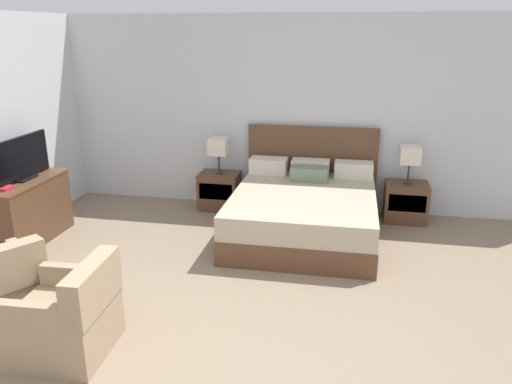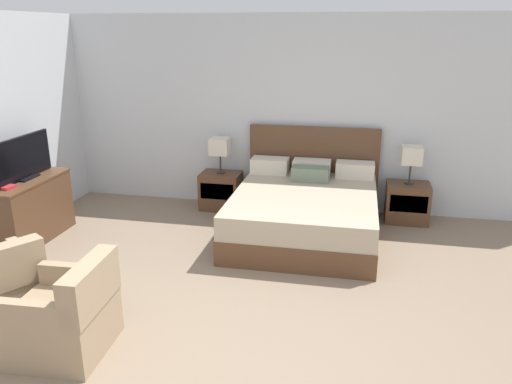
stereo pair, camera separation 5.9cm
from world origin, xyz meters
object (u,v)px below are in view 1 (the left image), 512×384
object	(u,v)px
dresser	(26,210)
armchair_companion	(68,319)
nightstand_right	(405,202)
bed	(304,210)
tv	(21,159)
table_lamp_left	(219,147)
table_lamp_right	(410,155)
nightstand_left	(220,191)
book_red_cover	(1,188)

from	to	relation	value
dresser	armchair_companion	size ratio (longest dim) A/B	1.51
nightstand_right	armchair_companion	xyz separation A→B (m)	(-2.77, -3.38, 0.03)
bed	tv	size ratio (longest dim) A/B	2.12
nightstand_right	dresser	xyz separation A→B (m)	(-4.40, -1.52, 0.13)
dresser	armchair_companion	world-z (taller)	armchair_companion
nightstand_right	table_lamp_left	size ratio (longest dim) A/B	1.10
nightstand_right	tv	world-z (taller)	tv
dresser	armchair_companion	distance (m)	2.47
table_lamp_left	dresser	size ratio (longest dim) A/B	0.43
table_lamp_right	dresser	distance (m)	4.68
table_lamp_right	dresser	size ratio (longest dim) A/B	0.43
table_lamp_left	tv	xyz separation A→B (m)	(-1.91, -1.48, 0.11)
tv	table_lamp_left	bearing A→B (deg)	37.80
dresser	tv	world-z (taller)	tv
nightstand_right	dresser	world-z (taller)	dresser
nightstand_left	tv	world-z (taller)	tv
table_lamp_left	table_lamp_right	xyz separation A→B (m)	(2.49, 0.00, 0.00)
book_red_cover	tv	bearing A→B (deg)	87.66
nightstand_right	table_lamp_left	xyz separation A→B (m)	(-2.49, 0.00, 0.62)
dresser	armchair_companion	bearing A→B (deg)	-48.86
table_lamp_right	armchair_companion	xyz separation A→B (m)	(-2.77, -3.38, -0.59)
tv	armchair_companion	xyz separation A→B (m)	(1.62, -1.91, -0.70)
nightstand_right	table_lamp_right	xyz separation A→B (m)	(0.00, 0.00, 0.62)
table_lamp_left	table_lamp_right	world-z (taller)	same
bed	tv	xyz separation A→B (m)	(-3.15, -0.77, 0.67)
armchair_companion	bed	bearing A→B (deg)	60.23
table_lamp_left	armchair_companion	xyz separation A→B (m)	(-0.29, -3.38, -0.59)
nightstand_left	table_lamp_right	distance (m)	2.56
nightstand_left	tv	distance (m)	2.52
bed	nightstand_right	distance (m)	1.43
dresser	tv	size ratio (longest dim) A/B	1.22
book_red_cover	table_lamp_left	bearing A→B (deg)	43.96
table_lamp_right	armchair_companion	bearing A→B (deg)	-129.34
table_lamp_right	book_red_cover	size ratio (longest dim) A/B	2.04
nightstand_right	book_red_cover	size ratio (longest dim) A/B	2.25
nightstand_right	book_red_cover	world-z (taller)	book_red_cover
table_lamp_right	book_red_cover	distance (m)	4.79
table_lamp_right	nightstand_right	bearing A→B (deg)	-90.00
dresser	book_red_cover	bearing A→B (deg)	-92.23
table_lamp_left	dresser	world-z (taller)	table_lamp_left
bed	table_lamp_left	world-z (taller)	bed
table_lamp_left	book_red_cover	world-z (taller)	table_lamp_left
bed	nightstand_left	world-z (taller)	bed
dresser	book_red_cover	size ratio (longest dim) A/B	4.80
book_red_cover	nightstand_right	bearing A→B (deg)	22.78
bed	armchair_companion	distance (m)	3.08
table_lamp_left	book_red_cover	size ratio (longest dim) A/B	2.04
nightstand_left	table_lamp_left	xyz separation A→B (m)	(0.00, 0.00, 0.62)
nightstand_left	dresser	xyz separation A→B (m)	(-1.91, -1.52, 0.13)
bed	nightstand_right	world-z (taller)	bed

